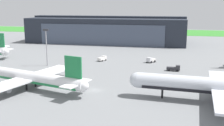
{
  "coord_description": "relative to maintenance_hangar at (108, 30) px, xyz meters",
  "views": [
    {
      "loc": [
        22.89,
        -75.78,
        24.93
      ],
      "look_at": [
        0.9,
        20.01,
        4.22
      ],
      "focal_mm": 44.5,
      "sensor_mm": 36.0,
      "label": 1
    }
  ],
  "objects": [
    {
      "name": "ground_plane",
      "position": [
        22.33,
        -108.05,
        -8.3
      ],
      "size": [
        440.0,
        440.0,
        0.0
      ],
      "primitive_type": "plane",
      "color": "slate"
    },
    {
      "name": "grass_field_strip",
      "position": [
        22.33,
        78.46,
        -8.26
      ],
      "size": [
        440.0,
        56.0,
        0.08
      ],
      "primitive_type": "cube",
      "color": "#35862E",
      "rests_on": "ground_plane"
    },
    {
      "name": "maintenance_hangar",
      "position": [
        0.0,
        0.0,
        0.0
      ],
      "size": [
        103.23,
        38.89,
        17.5
      ],
      "color": "#232833",
      "rests_on": "ground_plane"
    },
    {
      "name": "airliner_near_left",
      "position": [
        57.31,
        -111.76,
        -3.88
      ],
      "size": [
        47.57,
        37.55,
        14.06
      ],
      "color": "silver",
      "rests_on": "ground_plane"
    },
    {
      "name": "airliner_near_right",
      "position": [
        1.79,
        -110.2,
        -4.86
      ],
      "size": [
        43.43,
        37.29,
        11.35
      ],
      "color": "white",
      "rests_on": "ground_plane"
    },
    {
      "name": "ops_van",
      "position": [
        45.24,
        -77.7,
        -7.22
      ],
      "size": [
        5.03,
        2.14,
        2.26
      ],
      "color": "#2D2D33",
      "rests_on": "ground_plane"
    },
    {
      "name": "stair_truck",
      "position": [
        13.33,
        -64.67,
        -7.28
      ],
      "size": [
        3.68,
        4.95,
        2.02
      ],
      "color": "white",
      "rests_on": "ground_plane"
    },
    {
      "name": "baggage_tug",
      "position": [
        35.06,
        -63.47,
        -7.16
      ],
      "size": [
        4.14,
        4.69,
        2.35
      ],
      "color": "silver",
      "rests_on": "ground_plane"
    },
    {
      "name": "apron_light_mast",
      "position": [
        -6.4,
        -79.65,
        0.89
      ],
      "size": [
        2.4,
        0.5,
        15.28
      ],
      "color": "#99999E",
      "rests_on": "ground_plane"
    }
  ]
}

